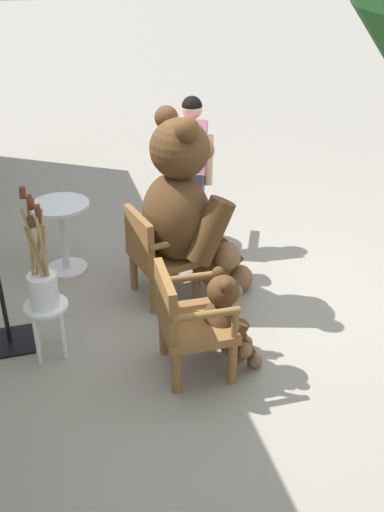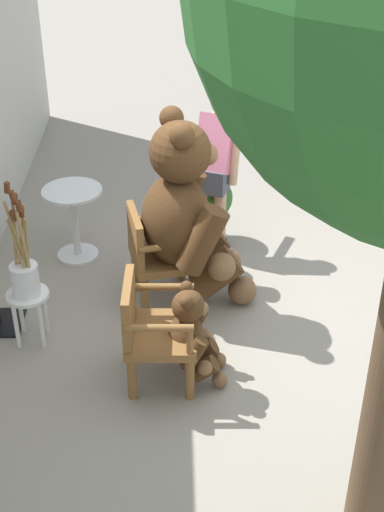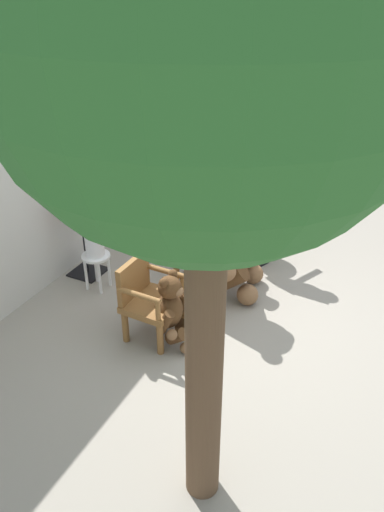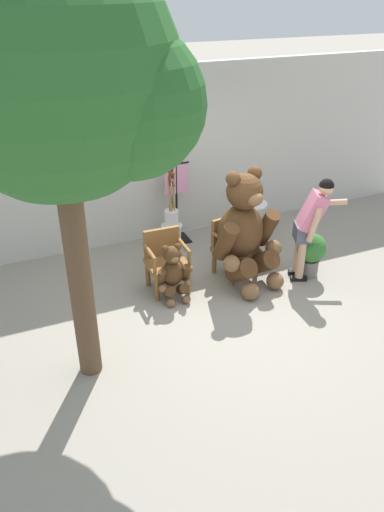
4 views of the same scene
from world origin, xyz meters
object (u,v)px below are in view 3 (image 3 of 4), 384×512
at_px(wooden_chair_left, 148,297).
at_px(patio_tree, 230,36).
at_px(wooden_chair_right, 193,251).
at_px(potted_plant, 262,230).
at_px(person_visitor, 265,197).
at_px(clothing_display_stand, 82,222).
at_px(teddy_bear_small, 172,310).
at_px(white_stool, 97,262).
at_px(teddy_bear_large, 216,227).
at_px(brush_bucket, 94,239).
at_px(round_side_table, 165,217).

distance_m(wooden_chair_left, patio_tree, 3.28).
height_order(wooden_chair_right, potted_plant, wooden_chair_right).
height_order(person_visitor, patio_tree, patio_tree).
relative_size(potted_plant, clothing_display_stand, 0.50).
height_order(teddy_bear_small, clothing_display_stand, clothing_display_stand).
distance_m(wooden_chair_right, white_stool, 1.17).
xyz_separation_m(teddy_bear_large, white_stool, (-0.62, 1.27, -0.48)).
relative_size(wooden_chair_left, wooden_chair_right, 1.00).
height_order(person_visitor, brush_bucket, person_visitor).
xyz_separation_m(wooden_chair_left, potted_plant, (2.08, -0.52, -0.07)).
height_order(wooden_chair_left, round_side_table, wooden_chair_left).
bearing_deg(teddy_bear_small, person_visitor, -7.72).
xyz_separation_m(brush_bucket, clothing_display_stand, (0.22, 0.33, 0.05)).
relative_size(brush_bucket, potted_plant, 1.40).
relative_size(white_stool, clothing_display_stand, 0.34).
xyz_separation_m(teddy_bear_small, white_stool, (0.48, 1.29, -0.04)).
relative_size(wooden_chair_right, white_stool, 1.87).
xyz_separation_m(teddy_bear_small, clothing_display_stand, (0.70, 1.61, 0.32)).
bearing_deg(person_visitor, potted_plant, 19.22).
relative_size(teddy_bear_small, brush_bucket, 0.85).
xyz_separation_m(wooden_chair_right, brush_bucket, (-0.58, 1.00, 0.21)).
bearing_deg(patio_tree, potted_plant, 13.63).
distance_m(teddy_bear_large, potted_plant, 1.11).
height_order(person_visitor, round_side_table, person_visitor).
bearing_deg(brush_bucket, round_side_table, -9.66).
bearing_deg(round_side_table, wooden_chair_left, -156.18).
bearing_deg(white_stool, patio_tree, -127.33).
bearing_deg(patio_tree, brush_bucket, 52.63).
bearing_deg(teddy_bear_large, potted_plant, -14.16).
height_order(white_stool, brush_bucket, brush_bucket).
height_order(wooden_chair_right, clothing_display_stand, clothing_display_stand).
bearing_deg(clothing_display_stand, wooden_chair_right, -74.55).
bearing_deg(person_visitor, teddy_bear_large, 162.32).
bearing_deg(wooden_chair_left, clothing_display_stand, 62.40).
bearing_deg(potted_plant, wooden_chair_right, 153.04).
height_order(person_visitor, clothing_display_stand, person_visitor).
height_order(teddy_bear_small, potted_plant, teddy_bear_small).
bearing_deg(round_side_table, teddy_bear_small, -148.95).
height_order(round_side_table, potted_plant, round_side_table).
height_order(wooden_chair_right, person_visitor, person_visitor).
bearing_deg(clothing_display_stand, potted_plant, -53.11).
height_order(patio_tree, clothing_display_stand, patio_tree).
xyz_separation_m(teddy_bear_small, round_side_table, (1.77, 1.07, 0.05)).
bearing_deg(patio_tree, teddy_bear_large, 24.03).
xyz_separation_m(patio_tree, potted_plant, (3.39, 0.82, -2.75)).
bearing_deg(white_stool, clothing_display_stand, 56.48).
xyz_separation_m(person_visitor, patio_tree, (-3.29, -0.79, 2.23)).
relative_size(round_side_table, patio_tree, 0.17).
distance_m(wooden_chair_left, potted_plant, 2.15).
bearing_deg(wooden_chair_right, patio_tree, -150.51).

